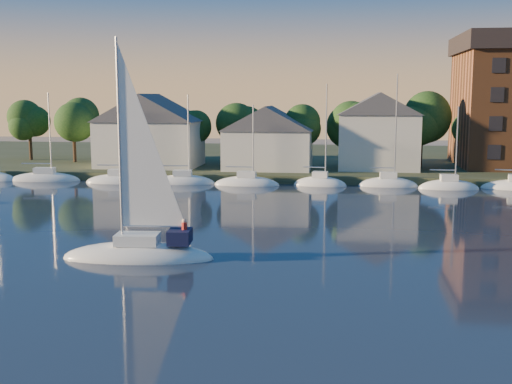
% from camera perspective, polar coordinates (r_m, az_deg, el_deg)
% --- Properties ---
extents(ground, '(260.00, 260.00, 0.00)m').
position_cam_1_polar(ground, '(27.25, -0.23, -13.83)').
color(ground, black).
rests_on(ground, ground).
extents(shoreline_land, '(160.00, 50.00, 2.00)m').
position_cam_1_polar(shoreline_land, '(100.55, 5.68, 2.59)').
color(shoreline_land, '#2E3720').
rests_on(shoreline_land, ground).
extents(wooden_dock, '(120.00, 3.00, 1.00)m').
position_cam_1_polar(wooden_dock, '(77.73, 5.06, 0.85)').
color(wooden_dock, brown).
rests_on(wooden_dock, ground).
extents(clubhouse_west, '(13.65, 9.45, 9.64)m').
position_cam_1_polar(clubhouse_west, '(86.89, -9.41, 5.51)').
color(clubhouse_west, beige).
rests_on(clubhouse_west, shoreline_land).
extents(clubhouse_centre, '(11.55, 8.40, 8.08)m').
position_cam_1_polar(clubhouse_centre, '(82.67, 1.10, 4.92)').
color(clubhouse_centre, beige).
rests_on(clubhouse_centre, shoreline_land).
extents(clubhouse_east, '(10.50, 8.40, 9.80)m').
position_cam_1_polar(clubhouse_east, '(84.19, 10.81, 5.43)').
color(clubhouse_east, beige).
rests_on(clubhouse_east, shoreline_land).
extents(tree_line, '(93.40, 5.40, 8.90)m').
position_cam_1_polar(tree_line, '(88.03, 6.77, 6.42)').
color(tree_line, '#3C2B1B').
rests_on(tree_line, shoreline_land).
extents(moored_fleet, '(79.50, 2.40, 12.05)m').
position_cam_1_polar(moored_fleet, '(75.04, 1.91, 0.68)').
color(moored_fleet, silver).
rests_on(moored_fleet, ground).
extents(hero_sailboat, '(10.00, 3.98, 15.06)m').
position_cam_1_polar(hero_sailboat, '(41.91, -10.27, -5.04)').
color(hero_sailboat, silver).
rests_on(hero_sailboat, ground).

